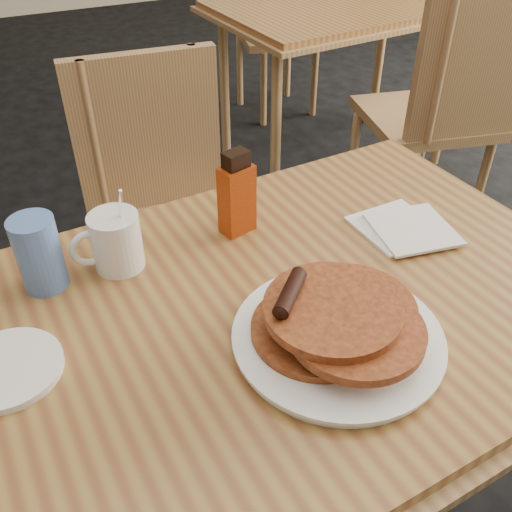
{
  "coord_description": "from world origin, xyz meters",
  "views": [
    {
      "loc": [
        -0.39,
        -0.66,
        1.39
      ],
      "look_at": [
        -0.06,
        0.03,
        0.79
      ],
      "focal_mm": 40.0,
      "sensor_mm": 36.0,
      "label": 1
    }
  ],
  "objects_px": {
    "main_table": "(276,320)",
    "chair_neighbor_near": "(449,98)",
    "blue_tumbler": "(39,254)",
    "chair_neighbor_far": "(271,14)",
    "chair_main_far": "(163,193)",
    "pancake_plate": "(338,328)",
    "coffee_mug": "(115,241)",
    "syrup_bottle": "(237,196)",
    "neighbor_table": "(341,13)"
  },
  "relations": [
    {
      "from": "chair_main_far",
      "to": "syrup_bottle",
      "type": "height_order",
      "value": "syrup_bottle"
    },
    {
      "from": "chair_neighbor_far",
      "to": "chair_neighbor_near",
      "type": "distance_m",
      "value": 1.5
    },
    {
      "from": "coffee_mug",
      "to": "blue_tumbler",
      "type": "xyz_separation_m",
      "value": [
        -0.12,
        0.0,
        0.01
      ]
    },
    {
      "from": "neighbor_table",
      "to": "pancake_plate",
      "type": "xyz_separation_m",
      "value": [
        -1.09,
        -1.72,
        0.08
      ]
    },
    {
      "from": "main_table",
      "to": "chair_main_far",
      "type": "xyz_separation_m",
      "value": [
        0.02,
        0.75,
        -0.16
      ]
    },
    {
      "from": "chair_neighbor_far",
      "to": "blue_tumbler",
      "type": "xyz_separation_m",
      "value": [
        -1.5,
        -2.14,
        0.29
      ]
    },
    {
      "from": "chair_main_far",
      "to": "syrup_bottle",
      "type": "bearing_deg",
      "value": -84.91
    },
    {
      "from": "pancake_plate",
      "to": "blue_tumbler",
      "type": "distance_m",
      "value": 0.5
    },
    {
      "from": "chair_main_far",
      "to": "syrup_bottle",
      "type": "relative_size",
      "value": 5.42
    },
    {
      "from": "chair_main_far",
      "to": "syrup_bottle",
      "type": "xyz_separation_m",
      "value": [
        0.0,
        -0.53,
        0.28
      ]
    },
    {
      "from": "main_table",
      "to": "coffee_mug",
      "type": "relative_size",
      "value": 7.39
    },
    {
      "from": "blue_tumbler",
      "to": "syrup_bottle",
      "type": "bearing_deg",
      "value": 1.5
    },
    {
      "from": "chair_neighbor_near",
      "to": "coffee_mug",
      "type": "bearing_deg",
      "value": -141.66
    },
    {
      "from": "main_table",
      "to": "neighbor_table",
      "type": "xyz_separation_m",
      "value": [
        1.13,
        1.6,
        -0.0
      ]
    },
    {
      "from": "coffee_mug",
      "to": "blue_tumbler",
      "type": "bearing_deg",
      "value": -161.01
    },
    {
      "from": "blue_tumbler",
      "to": "chair_neighbor_far",
      "type": "bearing_deg",
      "value": 54.96
    },
    {
      "from": "chair_main_far",
      "to": "coffee_mug",
      "type": "distance_m",
      "value": 0.64
    },
    {
      "from": "chair_neighbor_far",
      "to": "coffee_mug",
      "type": "bearing_deg",
      "value": -109.24
    },
    {
      "from": "neighbor_table",
      "to": "blue_tumbler",
      "type": "bearing_deg",
      "value": -136.57
    },
    {
      "from": "syrup_bottle",
      "to": "chair_neighbor_near",
      "type": "bearing_deg",
      "value": 13.8
    },
    {
      "from": "pancake_plate",
      "to": "chair_neighbor_near",
      "type": "bearing_deg",
      "value": 41.74
    },
    {
      "from": "chair_main_far",
      "to": "pancake_plate",
      "type": "relative_size",
      "value": 2.83
    },
    {
      "from": "coffee_mug",
      "to": "syrup_bottle",
      "type": "distance_m",
      "value": 0.24
    },
    {
      "from": "neighbor_table",
      "to": "chair_neighbor_near",
      "type": "relative_size",
      "value": 1.18
    },
    {
      "from": "coffee_mug",
      "to": "chair_neighbor_near",
      "type": "bearing_deg",
      "value": 45.26
    },
    {
      "from": "main_table",
      "to": "pancake_plate",
      "type": "distance_m",
      "value": 0.15
    },
    {
      "from": "neighbor_table",
      "to": "pancake_plate",
      "type": "bearing_deg",
      "value": -122.42
    },
    {
      "from": "syrup_bottle",
      "to": "blue_tumbler",
      "type": "relative_size",
      "value": 1.27
    },
    {
      "from": "neighbor_table",
      "to": "chair_main_far",
      "type": "bearing_deg",
      "value": -142.45
    },
    {
      "from": "chair_neighbor_near",
      "to": "pancake_plate",
      "type": "height_order",
      "value": "chair_neighbor_near"
    },
    {
      "from": "chair_main_far",
      "to": "chair_neighbor_near",
      "type": "bearing_deg",
      "value": 10.0
    },
    {
      "from": "chair_main_far",
      "to": "coffee_mug",
      "type": "height_order",
      "value": "coffee_mug"
    },
    {
      "from": "blue_tumbler",
      "to": "chair_neighbor_near",
      "type": "bearing_deg",
      "value": 23.57
    },
    {
      "from": "neighbor_table",
      "to": "chair_main_far",
      "type": "xyz_separation_m",
      "value": [
        -1.11,
        -0.85,
        -0.16
      ]
    },
    {
      "from": "main_table",
      "to": "chair_neighbor_near",
      "type": "bearing_deg",
      "value": 36.95
    },
    {
      "from": "blue_tumbler",
      "to": "main_table",
      "type": "bearing_deg",
      "value": -31.65
    },
    {
      "from": "chair_neighbor_far",
      "to": "coffee_mug",
      "type": "relative_size",
      "value": 5.32
    },
    {
      "from": "neighbor_table",
      "to": "chair_neighbor_near",
      "type": "xyz_separation_m",
      "value": [
        -0.01,
        -0.75,
        -0.11
      ]
    },
    {
      "from": "chair_neighbor_near",
      "to": "pancake_plate",
      "type": "distance_m",
      "value": 1.46
    },
    {
      "from": "chair_neighbor_near",
      "to": "pancake_plate",
      "type": "relative_size",
      "value": 3.08
    },
    {
      "from": "syrup_bottle",
      "to": "blue_tumbler",
      "type": "bearing_deg",
      "value": 165.56
    },
    {
      "from": "pancake_plate",
      "to": "coffee_mug",
      "type": "xyz_separation_m",
      "value": [
        -0.25,
        0.33,
        0.02
      ]
    },
    {
      "from": "syrup_bottle",
      "to": "chair_neighbor_far",
      "type": "bearing_deg",
      "value": 45.94
    },
    {
      "from": "neighbor_table",
      "to": "chair_neighbor_far",
      "type": "distance_m",
      "value": 0.77
    },
    {
      "from": "chair_main_far",
      "to": "coffee_mug",
      "type": "relative_size",
      "value": 5.53
    },
    {
      "from": "chair_main_far",
      "to": "blue_tumbler",
      "type": "bearing_deg",
      "value": -118.9
    },
    {
      "from": "chair_neighbor_far",
      "to": "chair_neighbor_near",
      "type": "height_order",
      "value": "chair_neighbor_near"
    },
    {
      "from": "main_table",
      "to": "coffee_mug",
      "type": "bearing_deg",
      "value": 135.86
    },
    {
      "from": "chair_main_far",
      "to": "chair_neighbor_near",
      "type": "height_order",
      "value": "chair_neighbor_near"
    },
    {
      "from": "chair_neighbor_far",
      "to": "chair_main_far",
      "type": "bearing_deg",
      "value": -111.98
    }
  ]
}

